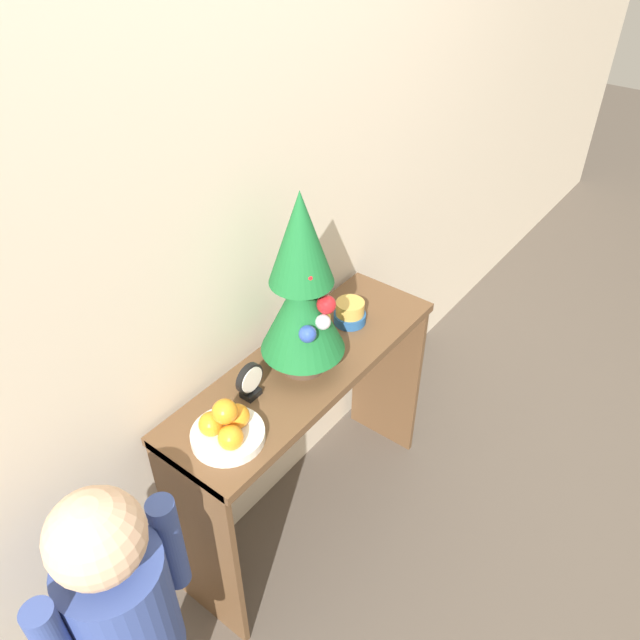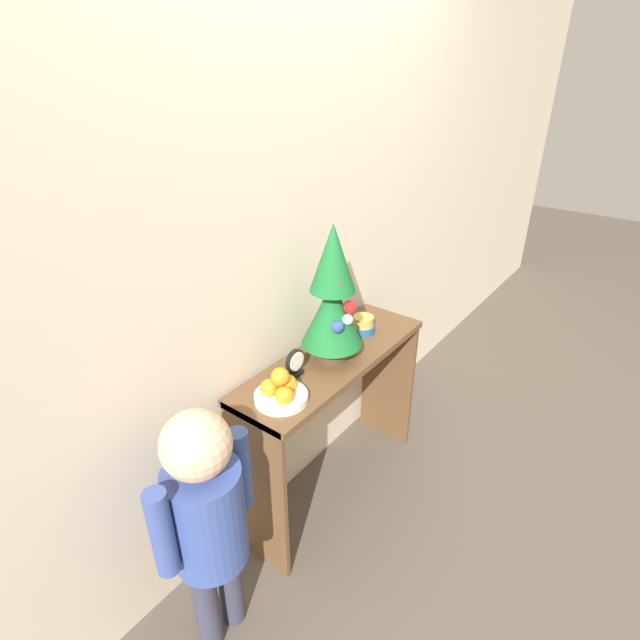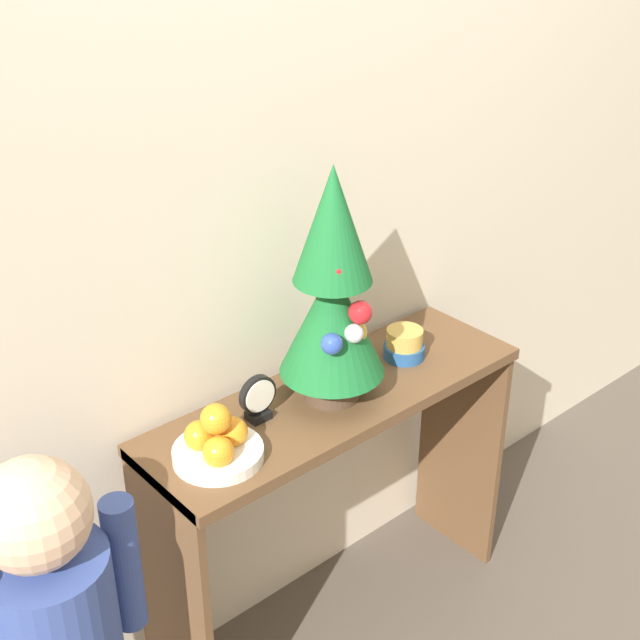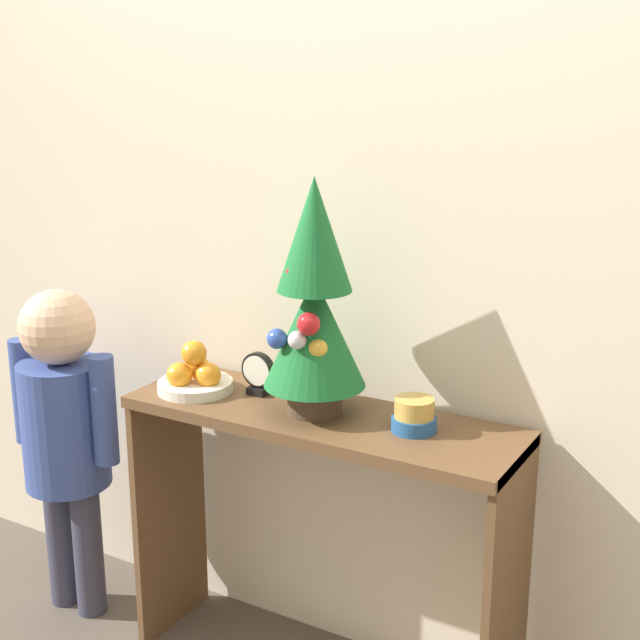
% 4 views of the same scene
% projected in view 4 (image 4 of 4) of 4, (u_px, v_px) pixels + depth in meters
% --- Properties ---
extents(back_wall, '(7.00, 0.05, 2.50)m').
position_uv_depth(back_wall, '(362.00, 205.00, 2.25)').
color(back_wall, beige).
rests_on(back_wall, ground_plane).
extents(console_table, '(1.02, 0.32, 0.76)m').
position_uv_depth(console_table, '(320.00, 483.00, 2.26)').
color(console_table, brown).
rests_on(console_table, ground_plane).
extents(mini_tree, '(0.25, 0.25, 0.58)m').
position_uv_depth(mini_tree, '(314.00, 303.00, 2.14)').
color(mini_tree, '#4C3828').
rests_on(mini_tree, console_table).
extents(fruit_bowl, '(0.20, 0.20, 0.14)m').
position_uv_depth(fruit_bowl, '(195.00, 376.00, 2.35)').
color(fruit_bowl, silver).
rests_on(fruit_bowl, console_table).
extents(singing_bowl, '(0.11, 0.11, 0.08)m').
position_uv_depth(singing_bowl, '(414.00, 416.00, 2.09)').
color(singing_bowl, '#235189').
rests_on(singing_bowl, console_table).
extents(desk_clock, '(0.09, 0.04, 0.11)m').
position_uv_depth(desk_clock, '(258.00, 374.00, 2.32)').
color(desk_clock, black).
rests_on(desk_clock, console_table).
extents(child_figure, '(0.39, 0.25, 0.99)m').
position_uv_depth(child_figure, '(64.00, 419.00, 2.56)').
color(child_figure, '#38384C').
rests_on(child_figure, ground_plane).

